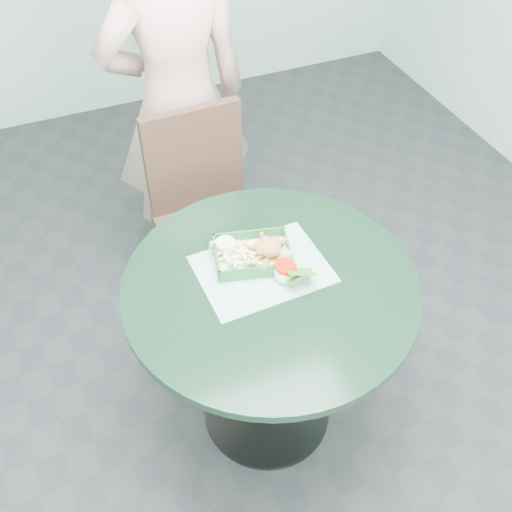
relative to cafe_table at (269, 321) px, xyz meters
name	(u,v)px	position (x,y,z in m)	size (l,w,h in m)	color
floor	(267,412)	(0.00, 0.00, -0.58)	(4.00, 5.00, 0.02)	#303335
cafe_table	(269,321)	(0.00, 0.00, 0.00)	(0.92, 0.92, 0.75)	#262628
dining_chair	(205,205)	(0.01, 0.69, -0.05)	(0.41, 0.41, 0.93)	brown
diner_person	(177,80)	(0.02, 0.98, 0.37)	(0.69, 0.45, 1.90)	#CEA093
placemat	(262,273)	(0.00, 0.06, 0.17)	(0.40, 0.30, 0.00)	#89C3B4
food_basket	(253,261)	(-0.01, 0.11, 0.19)	(0.24, 0.17, 0.05)	#1E6D27
crab_sandwich	(269,252)	(0.04, 0.10, 0.22)	(0.13, 0.13, 0.08)	gold
fries_pile	(242,263)	(-0.06, 0.10, 0.21)	(0.10, 0.11, 0.04)	#F8EEAA
sauce_ramekin	(225,254)	(-0.10, 0.14, 0.22)	(0.06, 0.06, 0.04)	white
garnish_cup	(294,269)	(0.08, 0.01, 0.21)	(0.11, 0.11, 0.04)	white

